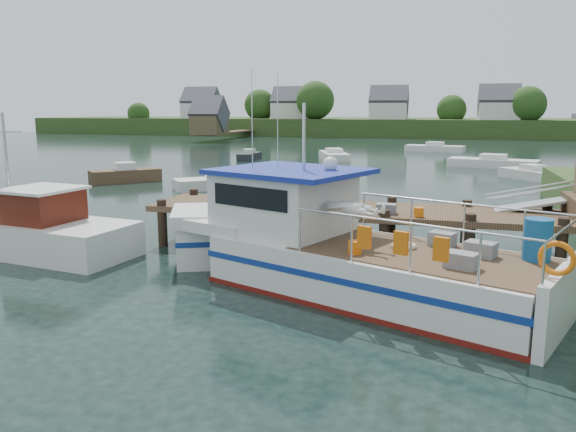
% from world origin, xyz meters
% --- Properties ---
extents(ground_plane, '(160.00, 160.00, 0.00)m').
position_xyz_m(ground_plane, '(0.00, 0.00, 0.00)').
color(ground_plane, black).
extents(far_shore, '(140.00, 42.55, 9.22)m').
position_xyz_m(far_shore, '(0.01, 82.37, 2.10)').
color(far_shore, '#32491E').
rests_on(far_shore, ground).
extents(dock, '(16.60, 3.00, 4.78)m').
position_xyz_m(dock, '(6.51, 0.01, 2.24)').
color(dock, '#4F3925').
rests_on(dock, ground).
extents(lobster_boat, '(11.47, 6.93, 5.68)m').
position_xyz_m(lobster_boat, '(0.81, -4.13, 1.03)').
color(lobster_boat, silver).
rests_on(lobster_boat, ground).
extents(work_boat, '(8.63, 3.67, 4.51)m').
position_xyz_m(work_boat, '(-9.59, -3.16, 0.72)').
color(work_boat, silver).
rests_on(work_boat, ground).
extents(moored_rowboat, '(4.08, 4.14, 1.26)m').
position_xyz_m(moored_rowboat, '(-15.83, 13.47, 0.47)').
color(moored_rowboat, '#4F3925').
rests_on(moored_rowboat, ground).
extents(moored_far, '(6.50, 3.37, 1.05)m').
position_xyz_m(moored_far, '(2.95, 45.28, 0.39)').
color(moored_far, silver).
rests_on(moored_far, ground).
extents(moored_a, '(5.29, 4.84, 0.99)m').
position_xyz_m(moored_a, '(-8.89, 12.39, 0.37)').
color(moored_a, silver).
rests_on(moored_a, ground).
extents(moored_b, '(3.97, 4.65, 1.02)m').
position_xyz_m(moored_b, '(9.45, 21.44, 0.38)').
color(moored_b, silver).
rests_on(moored_b, ground).
extents(moored_c, '(7.12, 3.89, 1.07)m').
position_xyz_m(moored_c, '(7.64, 29.08, 0.40)').
color(moored_c, silver).
rests_on(moored_c, ground).
extents(moored_d, '(3.92, 6.29, 1.01)m').
position_xyz_m(moored_d, '(-5.96, 33.10, 0.38)').
color(moored_d, silver).
rests_on(moored_d, ground).
extents(moored_e, '(1.24, 3.62, 1.00)m').
position_xyz_m(moored_e, '(-13.31, 30.46, 0.37)').
color(moored_e, black).
rests_on(moored_e, ground).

